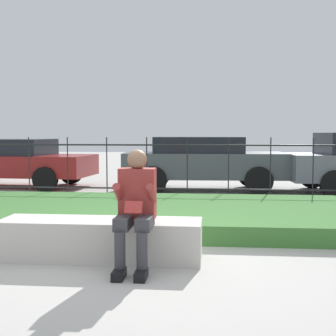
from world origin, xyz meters
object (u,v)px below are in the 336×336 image
person_seated_reader (136,204)px  car_parked_left (10,161)px  stone_bench (101,242)px  car_parked_center (203,161)px

person_seated_reader → car_parked_left: 8.56m
stone_bench → car_parked_center: bearing=81.2°
person_seated_reader → car_parked_center: (0.56, 6.88, 0.05)m
person_seated_reader → car_parked_center: 6.91m
person_seated_reader → stone_bench: bearing=144.4°
stone_bench → person_seated_reader: person_seated_reader is taller
person_seated_reader → car_parked_left: size_ratio=0.29×
car_parked_left → car_parked_center: bearing=-0.1°
stone_bench → car_parked_center: car_parked_center is taller
stone_bench → person_seated_reader: bearing=-35.6°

